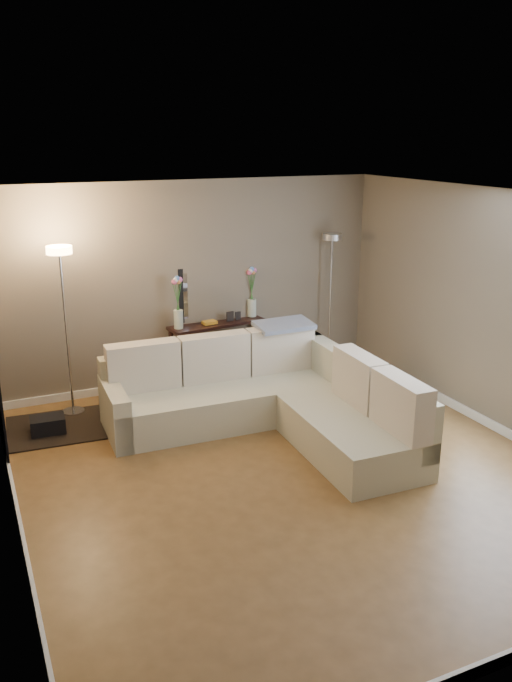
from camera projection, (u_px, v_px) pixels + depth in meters
name	position (u px, v px, depth m)	size (l,w,h in m)	color
floor	(290.00, 472.00, 6.44)	(5.00, 5.50, 0.01)	brown
ceiling	(295.00, 198.00, 5.66)	(5.00, 5.50, 0.01)	white
wall_back	(193.00, 284.00, 8.45)	(5.00, 0.02, 2.60)	#746A59
wall_left	(0.00, 385.00, 5.07)	(0.02, 5.50, 2.60)	#746A59
wall_right	(502.00, 314.00, 7.04)	(0.02, 5.50, 2.60)	#746A59
baseboard_back	(196.00, 377.00, 8.81)	(5.00, 0.03, 0.10)	white
baseboard_front	(494.00, 663.00, 4.05)	(5.00, 0.03, 0.10)	white
baseboard_left	(21.00, 527.00, 5.45)	(0.03, 5.50, 0.10)	white
baseboard_right	(488.00, 423.00, 7.40)	(0.03, 5.50, 0.10)	white
sectional_sofa	(268.00, 399.00, 7.29)	(2.73, 2.69, 0.95)	beige
throw_blanket	(284.00, 325.00, 7.86)	(0.68, 0.39, 0.05)	gray
console_table	(212.00, 349.00, 8.68)	(1.31, 0.51, 0.79)	black
leaning_mirror	(210.00, 292.00, 8.64)	(0.90, 0.16, 0.71)	black
table_decor	(218.00, 320.00, 8.58)	(0.55, 0.14, 0.13)	gold
flower_vase_left	(178.00, 306.00, 8.26)	(0.15, 0.13, 0.67)	silver
flower_vase_right	(252.00, 295.00, 8.81)	(0.15, 0.13, 0.67)	silver
floor_lamp_lit	(63.00, 298.00, 7.37)	(0.30, 0.30, 1.97)	silver
floor_lamp_unlit	(331.00, 274.00, 8.99)	(0.31, 0.31, 1.86)	silver
charcoal_rug	(67.00, 426.00, 7.42)	(1.28, 0.96, 0.02)	black
black_bag	(48.00, 427.00, 7.24)	(0.36, 0.26, 0.24)	black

